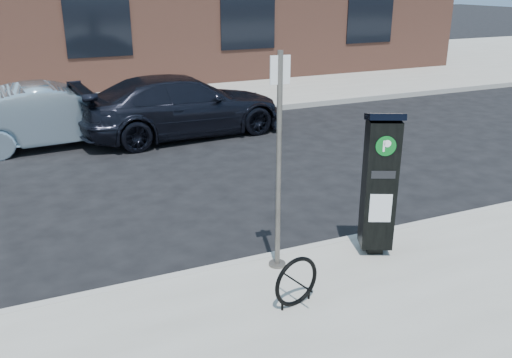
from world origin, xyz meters
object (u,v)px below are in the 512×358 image
parking_kiosk (379,182)px  bike_rack (296,282)px  sign_pole (279,166)px  car_silver (56,114)px  car_dark (183,106)px

parking_kiosk → bike_rack: (-1.53, -0.69, -0.69)m
parking_kiosk → sign_pole: (-1.34, 0.18, 0.35)m
parking_kiosk → car_silver: bearing=138.7°
sign_pole → car_dark: (0.83, 6.87, -0.76)m
sign_pole → car_silver: 7.59m
car_silver → bike_rack: bearing=-172.3°
sign_pole → bike_rack: 1.37m
parking_kiosk → car_silver: (-3.34, 7.46, -0.44)m
parking_kiosk → sign_pole: 1.39m
car_silver → car_dark: size_ratio=0.85×
sign_pole → car_dark: 6.97m
parking_kiosk → car_dark: 7.08m
parking_kiosk → sign_pole: size_ratio=0.72×
sign_pole → parking_kiosk: bearing=-2.1°
car_silver → parking_kiosk: bearing=-160.7°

